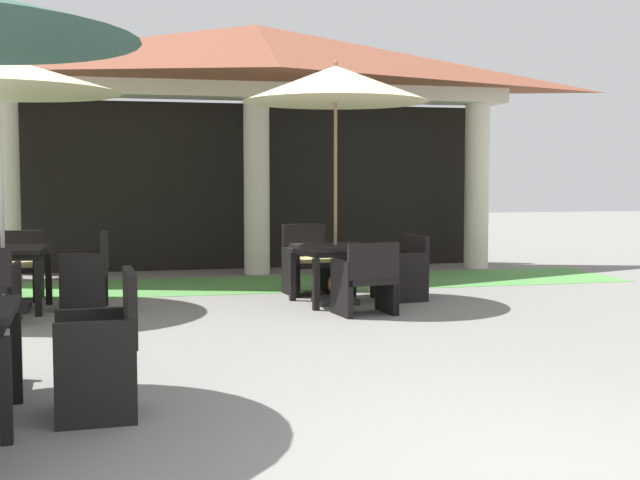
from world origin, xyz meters
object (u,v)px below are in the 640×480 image
object	(u,v)px
patio_chair_mid_left_east	(87,273)
patio_chair_mid_left_north	(18,269)
patio_chair_mid_right_east	(402,269)
patio_chair_mid_right_north	(309,263)
patio_table_mid_left	(3,256)
patio_chair_far_back_east	(101,349)
patio_chair_mid_right_south	(366,280)
patio_umbrella_mid_right	(336,86)
terracotta_urn	(338,284)
patio_table_mid_right	(335,253)

from	to	relation	value
patio_chair_mid_left_east	patio_chair_mid_left_north	size ratio (longest dim) A/B	1.05
patio_chair_mid_right_east	patio_chair_mid_right_north	bearing A→B (deg)	44.72
patio_table_mid_left	patio_chair_mid_left_east	size ratio (longest dim) A/B	1.10
patio_chair_far_back_east	patio_chair_mid_left_north	bearing A→B (deg)	8.75
patio_chair_mid_right_east	patio_chair_far_back_east	bearing A→B (deg)	133.47
patio_chair_mid_right_south	patio_chair_mid_right_north	world-z (taller)	patio_chair_mid_right_north
patio_table_mid_left	patio_chair_mid_left_north	size ratio (longest dim) A/B	1.15
patio_chair_mid_left_east	patio_umbrella_mid_right	bearing A→B (deg)	-91.99
patio_chair_mid_right_north	terracotta_urn	bearing A→B (deg)	128.35
patio_chair_mid_right_east	terracotta_urn	xyz separation A→B (m)	(-0.70, 0.48, -0.23)
patio_table_mid_right	patio_chair_mid_right_north	xyz separation A→B (m)	(-0.12, 0.90, -0.21)
patio_chair_mid_left_north	patio_chair_mid_right_east	xyz separation A→B (m)	(4.71, -1.11, -0.01)
patio_umbrella_mid_right	patio_chair_mid_left_east	bearing A→B (deg)	175.15
patio_umbrella_mid_right	patio_chair_far_back_east	size ratio (longest dim) A/B	3.11
patio_chair_mid_left_north	patio_chair_mid_right_south	bearing A→B (deg)	154.51
patio_chair_mid_right_east	patio_umbrella_mid_right	bearing A→B (deg)	90.00
patio_table_mid_right	patio_chair_mid_right_east	xyz separation A→B (m)	(0.90, 0.12, -0.23)
patio_table_mid_right	patio_chair_far_back_east	size ratio (longest dim) A/B	1.06
patio_table_mid_left	patio_chair_far_back_east	distance (m)	4.78
patio_chair_mid_right_south	terracotta_urn	distance (m)	1.52
patio_table_mid_left	patio_chair_mid_right_north	xyz separation A→B (m)	(3.74, 0.61, -0.23)
patio_table_mid_left	patio_table_mid_right	distance (m)	3.87
patio_table_mid_left	patio_chair_mid_right_east	bearing A→B (deg)	-2.09
patio_chair_mid_right_north	patio_chair_mid_left_east	bearing A→B (deg)	5.39
patio_table_mid_right	patio_umbrella_mid_right	bearing A→B (deg)	0.00
patio_chair_mid_left_north	patio_chair_mid_right_east	distance (m)	4.84
patio_chair_mid_right_east	patio_chair_mid_right_south	world-z (taller)	patio_chair_mid_right_south
patio_chair_mid_left_north	patio_table_mid_right	size ratio (longest dim) A/B	0.86
patio_chair_mid_right_south	patio_chair_far_back_east	bearing A→B (deg)	-136.99
patio_table_mid_left	patio_chair_mid_right_south	bearing A→B (deg)	-16.67
patio_table_mid_left	patio_chair_mid_right_east	distance (m)	4.77
patio_table_mid_right	patio_chair_mid_right_south	world-z (taller)	patio_chair_mid_right_south
patio_chair_mid_right_east	patio_chair_far_back_east	xyz separation A→B (m)	(-3.58, -4.45, 0.05)
patio_umbrella_mid_right	patio_chair_mid_right_south	distance (m)	2.42
patio_chair_mid_left_north	patio_chair_mid_right_east	bearing A→B (deg)	169.66
patio_table_mid_left	patio_chair_mid_right_east	xyz separation A→B (m)	(4.76, -0.17, -0.26)
patio_table_mid_left	patio_chair_mid_left_east	world-z (taller)	patio_chair_mid_left_east
patio_chair_mid_right_north	patio_chair_far_back_east	bearing A→B (deg)	56.19
patio_chair_mid_left_east	patio_chair_mid_right_south	distance (m)	3.26
patio_table_mid_right	terracotta_urn	world-z (taller)	patio_table_mid_right
patio_chair_far_back_east	patio_chair_mid_right_east	bearing A→B (deg)	-41.55
patio_chair_mid_left_north	patio_table_mid_left	bearing A→B (deg)	90.00
patio_chair_mid_right_east	patio_chair_mid_left_east	bearing A→B (deg)	80.35
patio_chair_mid_right_north	terracotta_urn	xyz separation A→B (m)	(0.32, -0.30, -0.25)
patio_chair_mid_right_south	terracotta_urn	size ratio (longest dim) A/B	2.11
patio_umbrella_mid_right	patio_chair_mid_right_south	bearing A→B (deg)	-82.26
patio_table_mid_left	patio_table_mid_right	xyz separation A→B (m)	(3.86, -0.30, -0.02)
terracotta_urn	patio_chair_mid_right_north	bearing A→B (deg)	136.10
patio_table_mid_left	terracotta_urn	xyz separation A→B (m)	(4.05, 0.30, -0.48)
patio_table_mid_left	patio_chair_mid_left_east	distance (m)	0.96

